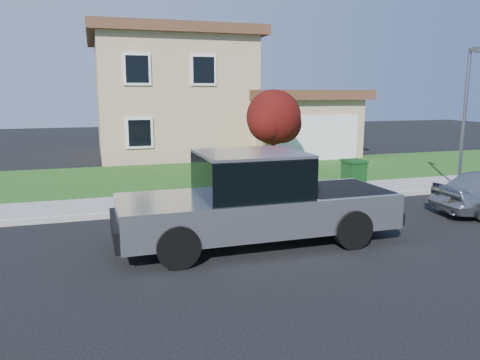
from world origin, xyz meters
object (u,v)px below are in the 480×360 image
object	(u,v)px
pickup_truck	(256,201)
trash_bin	(354,175)
street_lamp	(466,112)
woman	(241,183)
ornamental_tree	(274,120)

from	to	relation	value
pickup_truck	trash_bin	size ratio (longest dim) A/B	6.08
street_lamp	pickup_truck	bearing A→B (deg)	-149.78
pickup_truck	trash_bin	distance (m)	6.28
woman	ornamental_tree	distance (m)	6.76
pickup_truck	street_lamp	distance (m)	9.47
woman	street_lamp	xyz separation A→B (m)	(8.19, 0.17, 1.99)
pickup_truck	street_lamp	size ratio (longest dim) A/B	1.33
pickup_truck	woman	xyz separation A→B (m)	(0.54, 2.97, -0.16)
pickup_truck	woman	distance (m)	3.02
pickup_truck	trash_bin	bearing A→B (deg)	37.74
pickup_truck	woman	bearing A→B (deg)	79.01
trash_bin	street_lamp	bearing A→B (deg)	-11.45
pickup_truck	ornamental_tree	bearing A→B (deg)	65.51
woman	trash_bin	xyz separation A→B (m)	(4.37, 0.92, -0.15)
pickup_truck	trash_bin	world-z (taller)	pickup_truck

